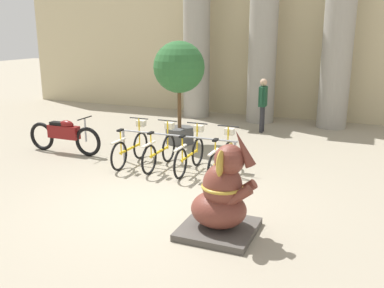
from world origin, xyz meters
The scene contains 14 objects.
ground_plane centered at (0.00, 0.00, 0.00)m, with size 60.00×60.00×0.00m, color #9E937F.
building_facade centered at (0.00, 8.60, 3.00)m, with size 20.00×0.20×6.00m.
column_left centered at (-2.30, 7.60, 2.62)m, with size 1.14×1.14×5.16m.
column_middle centered at (0.00, 7.60, 2.62)m, with size 1.14×1.14×5.16m.
column_right centered at (2.30, 7.60, 2.62)m, with size 1.14×1.14×5.16m.
bike_rack centered at (-0.50, 1.95, 0.58)m, with size 2.79×0.05×0.77m.
bicycle_0 centered at (-1.59, 1.85, 0.40)m, with size 0.48×1.61×1.01m.
bicycle_1 centered at (-0.86, 1.87, 0.40)m, with size 0.48×1.61×1.01m.
bicycle_2 centered at (-0.13, 1.87, 0.40)m, with size 0.48×1.61×1.01m.
bicycle_3 centered at (0.60, 1.84, 0.40)m, with size 0.48×1.61×1.01m.
elephant_statue centered at (1.43, -0.64, 0.57)m, with size 1.10×1.10×1.66m.
motorcycle centered at (-3.58, 1.99, 0.47)m, with size 2.13×0.55×0.96m.
person_pedestrian centered at (0.43, 6.12, 0.95)m, with size 0.21×0.47×1.60m.
potted_tree centered at (-1.33, 3.98, 1.88)m, with size 1.35×1.35×2.72m.
Camera 1 is at (3.30, -6.31, 3.01)m, focal length 40.00 mm.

